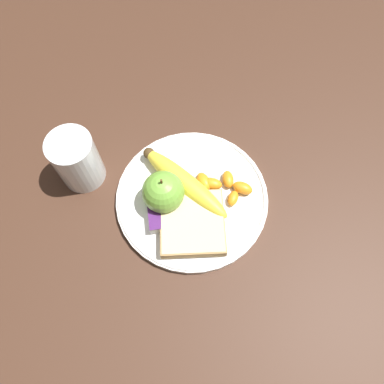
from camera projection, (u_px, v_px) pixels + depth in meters
ground_plane at (192, 200)px, 0.64m from camera, size 3.00×3.00×0.00m
plate at (192, 198)px, 0.64m from camera, size 0.26×0.26×0.01m
juice_glass at (77, 161)px, 0.62m from camera, size 0.07×0.07×0.10m
apple at (163, 190)px, 0.60m from camera, size 0.07×0.07×0.08m
banana at (184, 182)px, 0.62m from camera, size 0.16×0.14×0.04m
bread_slice at (192, 223)px, 0.60m from camera, size 0.12×0.11×0.02m
fork at (185, 190)px, 0.64m from camera, size 0.15×0.15×0.00m
jam_packet at (160, 219)px, 0.60m from camera, size 0.04×0.03×0.02m
orange_segment_0 at (213, 217)px, 0.61m from camera, size 0.03×0.02×0.02m
orange_segment_1 at (214, 210)px, 0.61m from camera, size 0.03×0.02×0.02m
orange_segment_2 at (203, 189)px, 0.63m from camera, size 0.04×0.03×0.02m
orange_segment_3 at (228, 179)px, 0.64m from camera, size 0.03×0.02×0.02m
orange_segment_4 at (233, 198)px, 0.62m from camera, size 0.03×0.03×0.02m
orange_segment_5 at (212, 184)px, 0.63m from camera, size 0.03×0.04×0.02m
orange_segment_6 at (243, 190)px, 0.63m from camera, size 0.04×0.04×0.02m
orange_segment_7 at (204, 182)px, 0.63m from camera, size 0.04×0.03×0.02m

